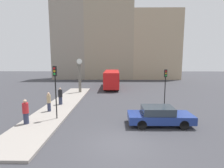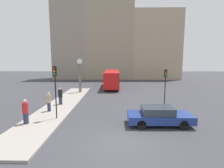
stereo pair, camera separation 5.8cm
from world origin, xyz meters
The scene contains 11 objects.
ground_plane centered at (0.00, 0.00, 0.00)m, with size 120.00×120.00×0.00m, color #38383D.
sidewalk_corner centered at (-5.75, 7.93, 0.08)m, with size 3.02×19.87×0.16m, color gray.
building_row centered at (-0.39, 33.49, 8.65)m, with size 30.06×5.00×18.13m.
sedan_car centered at (2.86, 2.89, 0.69)m, with size 4.55×1.87×1.35m.
bus_distant centered at (-0.85, 19.53, 1.59)m, with size 2.33×8.70×2.78m.
traffic_light_near centered at (-4.84, 3.74, 3.04)m, with size 0.26×0.24×4.05m.
traffic_light_far centered at (4.74, 8.22, 2.65)m, with size 0.26×0.24×3.70m.
street_clock centered at (-5.19, 14.70, 2.38)m, with size 0.81×0.48×4.67m.
pedestrian_black_jacket centered at (-5.85, 7.96, 0.99)m, with size 0.42×0.42×1.70m.
pedestrian_red_top centered at (-6.63, 2.56, 1.02)m, with size 0.42×0.42×1.76m.
pedestrian_tan_coat centered at (-6.13, 5.60, 1.00)m, with size 0.34×0.34×1.68m.
Camera 1 is at (-0.35, -9.24, 4.69)m, focal length 28.00 mm.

